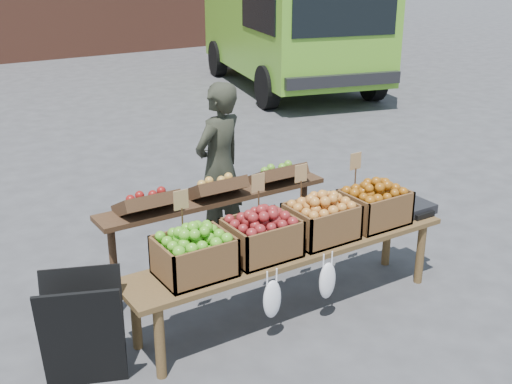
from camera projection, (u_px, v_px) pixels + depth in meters
ground at (336, 286)px, 5.44m from camera, size 80.00×80.00×0.00m
delivery_van at (289, 28)px, 12.75m from camera, size 3.63×5.69×2.36m
vendor at (219, 167)px, 5.92m from camera, size 0.67×0.55×1.58m
chalkboard_sign at (83, 332)px, 4.09m from camera, size 0.58×0.46×0.78m
back_table at (216, 227)px, 5.31m from camera, size 2.10×0.44×1.04m
display_bench at (291, 280)px, 4.95m from camera, size 2.70×0.56×0.57m
crate_golden_apples at (194, 256)px, 4.38m from camera, size 0.50×0.40×0.28m
crate_russet_pears at (261, 238)px, 4.66m from camera, size 0.50×0.40×0.28m
crate_red_apples at (321, 222)px, 4.94m from camera, size 0.50×0.40×0.28m
crate_green_apples at (374, 207)px, 5.22m from camera, size 0.50×0.40×0.28m
weighing_scale at (411, 208)px, 5.47m from camera, size 0.34×0.30×0.08m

